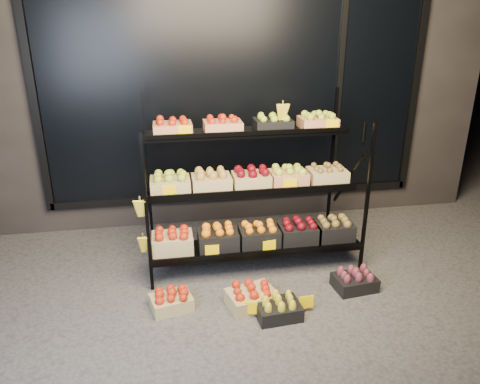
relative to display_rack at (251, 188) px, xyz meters
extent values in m
plane|color=#514F4C|center=(0.01, -0.60, -0.79)|extent=(24.00, 24.00, 0.00)
cube|color=#2D2826|center=(0.01, 2.00, 0.96)|extent=(6.00, 2.00, 3.50)
cube|color=black|center=(0.01, 0.98, 0.76)|extent=(4.20, 0.04, 2.40)
cube|color=black|center=(0.01, 0.96, -0.45)|extent=(4.30, 0.06, 0.08)
cube|color=black|center=(-2.14, 0.96, 0.76)|extent=(0.08, 0.06, 2.50)
cube|color=black|center=(2.16, 0.96, 0.76)|extent=(0.08, 0.06, 2.50)
cube|color=black|center=(1.21, 0.96, 0.76)|extent=(0.06, 0.06, 2.50)
cylinder|color=black|center=(1.56, 0.93, 0.26)|extent=(0.02, 0.02, 0.25)
cube|color=black|center=(-1.02, -0.42, -0.04)|extent=(0.03, 0.03, 1.50)
cube|color=black|center=(1.03, -0.42, -0.04)|extent=(0.03, 0.03, 1.50)
cube|color=black|center=(-1.02, 0.55, 0.04)|extent=(0.03, 0.03, 1.66)
cube|color=black|center=(1.03, 0.55, 0.04)|extent=(0.03, 0.03, 1.66)
cube|color=black|center=(0.01, -0.25, -0.52)|extent=(2.05, 0.42, 0.03)
cube|color=black|center=(0.01, -0.45, -0.49)|extent=(2.05, 0.02, 0.05)
cube|color=black|center=(0.01, 0.05, -0.02)|extent=(2.05, 0.40, 0.03)
cube|color=black|center=(0.01, -0.14, 0.01)|extent=(2.05, 0.02, 0.05)
cube|color=black|center=(0.01, 0.35, 0.48)|extent=(2.05, 0.40, 0.03)
cube|color=black|center=(0.01, 0.16, 0.51)|extent=(2.05, 0.02, 0.05)
cube|color=tan|center=(-0.73, 0.35, 0.55)|extent=(0.38, 0.28, 0.11)
ellipsoid|color=red|center=(-0.73, 0.35, 0.63)|extent=(0.32, 0.24, 0.07)
cube|color=tan|center=(-0.23, 0.35, 0.55)|extent=(0.38, 0.28, 0.11)
ellipsoid|color=red|center=(-0.23, 0.35, 0.63)|extent=(0.32, 0.24, 0.07)
cube|color=black|center=(0.29, 0.35, 0.55)|extent=(0.38, 0.28, 0.11)
ellipsoid|color=#A6C330|center=(0.29, 0.35, 0.63)|extent=(0.32, 0.24, 0.07)
cube|color=tan|center=(0.77, 0.35, 0.55)|extent=(0.38, 0.28, 0.11)
ellipsoid|color=#A6C330|center=(0.77, 0.35, 0.63)|extent=(0.32, 0.24, 0.07)
cube|color=tan|center=(-0.79, 0.05, 0.06)|extent=(0.38, 0.28, 0.14)
ellipsoid|color=#A6C330|center=(-0.79, 0.05, 0.16)|extent=(0.32, 0.24, 0.07)
cube|color=tan|center=(-0.39, 0.05, 0.06)|extent=(0.38, 0.28, 0.14)
ellipsoid|color=#B28432|center=(-0.39, 0.05, 0.16)|extent=(0.32, 0.24, 0.07)
cube|color=tan|center=(0.01, 0.05, 0.06)|extent=(0.38, 0.28, 0.14)
ellipsoid|color=#5D060E|center=(0.01, 0.05, 0.16)|extent=(0.32, 0.24, 0.07)
cube|color=tan|center=(0.38, 0.05, 0.06)|extent=(0.38, 0.28, 0.14)
ellipsoid|color=#A6C330|center=(0.38, 0.05, 0.16)|extent=(0.32, 0.24, 0.07)
cube|color=tan|center=(0.80, 0.05, 0.06)|extent=(0.38, 0.28, 0.14)
ellipsoid|color=brown|center=(0.80, 0.05, 0.16)|extent=(0.32, 0.24, 0.07)
cube|color=tan|center=(-0.81, -0.25, -0.42)|extent=(0.38, 0.28, 0.18)
ellipsoid|color=red|center=(-0.81, -0.25, -0.30)|extent=(0.32, 0.24, 0.07)
cube|color=black|center=(-0.37, -0.25, -0.42)|extent=(0.38, 0.28, 0.18)
ellipsoid|color=orange|center=(-0.37, -0.25, -0.30)|extent=(0.32, 0.24, 0.07)
cube|color=black|center=(0.03, -0.25, -0.42)|extent=(0.38, 0.28, 0.18)
ellipsoid|color=orange|center=(0.03, -0.25, -0.30)|extent=(0.32, 0.24, 0.07)
cube|color=black|center=(0.43, -0.25, -0.42)|extent=(0.38, 0.28, 0.18)
ellipsoid|color=#5D060E|center=(0.43, -0.25, -0.30)|extent=(0.32, 0.24, 0.07)
cube|color=black|center=(0.79, -0.25, -0.42)|extent=(0.38, 0.28, 0.18)
ellipsoid|color=brown|center=(0.79, -0.25, -0.30)|extent=(0.32, 0.24, 0.07)
ellipsoid|color=yellow|center=(-1.07, -0.40, 0.12)|extent=(0.14, 0.08, 0.22)
ellipsoid|color=yellow|center=(-1.07, -0.40, -0.23)|extent=(0.14, 0.08, 0.22)
ellipsoid|color=yellow|center=(0.36, 0.25, 0.79)|extent=(0.14, 0.08, 0.22)
cube|color=#FECC00|center=(-0.81, -0.10, 0.05)|extent=(0.13, 0.01, 0.12)
cube|color=#FECC00|center=(0.37, -0.10, 0.05)|extent=(0.13, 0.01, 0.12)
cube|color=#FECC00|center=(0.87, 0.20, 0.55)|extent=(0.13, 0.01, 0.12)
cube|color=#FECC00|center=(-0.62, 0.20, 0.55)|extent=(0.13, 0.01, 0.12)
cube|color=#FECC00|center=(-0.45, -0.40, -0.45)|extent=(0.13, 0.01, 0.12)
cube|color=#FECC00|center=(0.10, -0.40, -0.45)|extent=(0.13, 0.01, 0.12)
cube|color=#FECC00|center=(-0.20, -1.00, -0.73)|extent=(0.13, 0.01, 0.12)
cube|color=#FECC00|center=(0.29, -1.00, -0.73)|extent=(0.13, 0.01, 0.12)
cube|color=tan|center=(-0.85, -0.75, -0.73)|extent=(0.40, 0.33, 0.12)
ellipsoid|color=red|center=(-0.85, -0.75, -0.64)|extent=(0.33, 0.28, 0.07)
cube|color=black|center=(0.04, -1.02, -0.72)|extent=(0.39, 0.30, 0.13)
ellipsoid|color=yellow|center=(0.04, -1.02, -0.63)|extent=(0.33, 0.25, 0.07)
cube|color=tan|center=(-0.15, -0.83, -0.72)|extent=(0.47, 0.40, 0.14)
ellipsoid|color=red|center=(-0.15, -0.83, -0.62)|extent=(0.40, 0.33, 0.07)
cube|color=black|center=(0.85, -0.73, -0.72)|extent=(0.40, 0.32, 0.13)
ellipsoid|color=brown|center=(0.85, -0.73, -0.63)|extent=(0.34, 0.27, 0.07)
camera|label=1|loc=(-0.84, -4.23, 1.67)|focal=35.00mm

